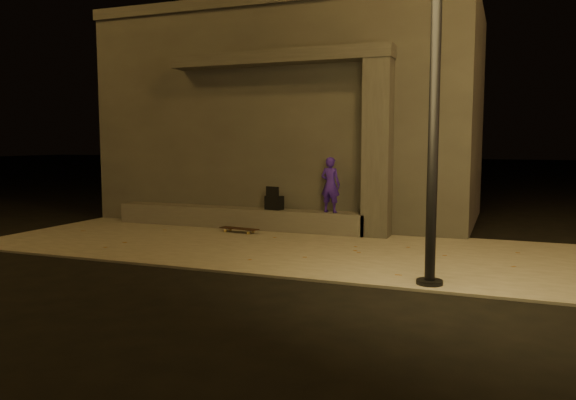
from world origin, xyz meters
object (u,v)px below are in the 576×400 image
at_px(column, 378,149).
at_px(skateboard, 239,229).
at_px(skateboarder, 330,185).
at_px(backpack, 274,202).

distance_m(column, skateboard, 3.38).
bearing_deg(skateboard, skateboarder, 27.98).
bearing_deg(skateboard, backpack, 58.35).
height_order(skateboarder, skateboard, skateboarder).
relative_size(column, backpack, 6.95).
distance_m(backpack, skateboard, 1.01).
relative_size(backpack, skateboard, 0.57).
distance_m(column, skateboarder, 1.26).
bearing_deg(column, skateboard, -167.10).
xyz_separation_m(column, skateboard, (-2.84, -0.65, -1.72)).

